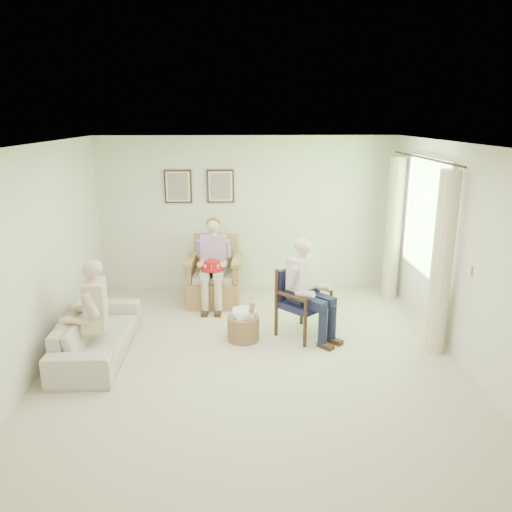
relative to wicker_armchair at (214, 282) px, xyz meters
name	(u,v)px	position (x,y,z in m)	size (l,w,h in m)	color
floor	(253,360)	(0.55, -2.03, -0.34)	(5.50, 5.50, 0.00)	beige
back_wall	(248,214)	(0.55, 0.72, 0.96)	(5.00, 0.04, 2.60)	silver
front_wall	(268,379)	(0.55, -4.78, 0.96)	(5.00, 0.04, 2.60)	silver
left_wall	(35,261)	(-1.95, -2.03, 0.96)	(0.04, 5.50, 2.60)	silver
right_wall	(465,257)	(3.05, -2.03, 0.96)	(0.04, 5.50, 2.60)	silver
ceiling	(253,145)	(0.55, -2.03, 2.26)	(5.00, 5.50, 0.02)	white
window	(426,214)	(3.02, -0.83, 1.25)	(0.13, 2.50, 1.63)	#2D6B23
curtain_left	(442,264)	(2.88, -1.81, 0.81)	(0.34, 0.34, 2.30)	beige
curtain_right	(393,229)	(2.88, 0.15, 0.81)	(0.34, 0.34, 2.30)	beige
framed_print_left	(178,187)	(-0.60, 0.68, 1.44)	(0.45, 0.05, 0.55)	#382114
framed_print_right	(221,186)	(0.10, 0.68, 1.44)	(0.45, 0.05, 0.55)	#382114
wicker_armchair	(214,282)	(0.00, 0.00, 0.00)	(0.83, 0.83, 1.06)	#A6764E
wood_armchair	(303,298)	(1.26, -1.23, 0.16)	(0.59, 0.56, 0.91)	black
sofa	(98,333)	(-1.40, -1.76, -0.06)	(0.74, 1.88, 0.55)	beige
person_wicker	(213,257)	(0.00, -0.14, 0.46)	(0.40, 0.63, 1.36)	#C0B39A
person_dark	(305,283)	(1.26, -1.38, 0.44)	(0.40, 0.62, 1.34)	#181C36
person_sofa	(91,307)	(-1.40, -1.91, 0.35)	(0.42, 0.62, 1.23)	beige
red_hat	(212,266)	(-0.02, -0.34, 0.37)	(0.34, 0.34, 0.14)	red
hatbox	(243,323)	(0.44, -1.43, -0.09)	(0.47, 0.47, 0.63)	tan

